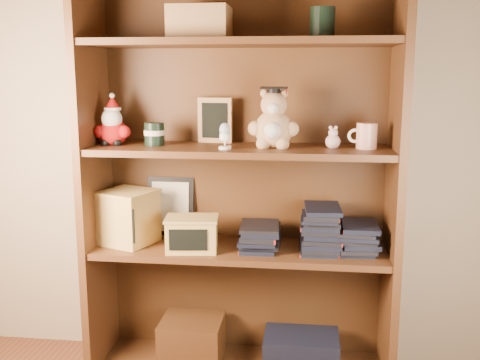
# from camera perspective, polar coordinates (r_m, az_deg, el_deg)

# --- Properties ---
(bookcase) EXTENTS (1.20, 0.35, 1.60)m
(bookcase) POSITION_cam_1_polar(r_m,az_deg,el_deg) (2.23, 0.09, -0.79)
(bookcase) COLOR #502E16
(bookcase) RESTS_ON ground
(shelf_lower) EXTENTS (1.14, 0.33, 0.02)m
(shelf_lower) POSITION_cam_1_polar(r_m,az_deg,el_deg) (2.24, -0.00, -7.11)
(shelf_lower) COLOR #502E16
(shelf_lower) RESTS_ON ground
(shelf_upper) EXTENTS (1.14, 0.33, 0.02)m
(shelf_upper) POSITION_cam_1_polar(r_m,az_deg,el_deg) (2.15, -0.00, 3.07)
(shelf_upper) COLOR #502E16
(shelf_upper) RESTS_ON ground
(santa_plush) EXTENTS (0.15, 0.11, 0.21)m
(santa_plush) POSITION_cam_1_polar(r_m,az_deg,el_deg) (2.25, -12.80, 5.42)
(santa_plush) COLOR #A50F0F
(santa_plush) RESTS_ON shelf_upper
(teachers_tin) EXTENTS (0.08, 0.08, 0.09)m
(teachers_tin) POSITION_cam_1_polar(r_m,az_deg,el_deg) (2.21, -8.69, 4.66)
(teachers_tin) COLOR black
(teachers_tin) RESTS_ON shelf_upper
(chalkboard_plaque) EXTENTS (0.14, 0.08, 0.18)m
(chalkboard_plaque) POSITION_cam_1_polar(r_m,az_deg,el_deg) (2.27, -2.55, 6.01)
(chalkboard_plaque) COLOR #9E7547
(chalkboard_plaque) RESTS_ON shelf_upper
(egg_cup) EXTENTS (0.05, 0.05, 0.10)m
(egg_cup) POSITION_cam_1_polar(r_m,az_deg,el_deg) (2.08, -1.55, 4.59)
(egg_cup) COLOR white
(egg_cup) RESTS_ON shelf_upper
(grad_teddy_bear) EXTENTS (0.19, 0.17, 0.23)m
(grad_teddy_bear) POSITION_cam_1_polar(r_m,az_deg,el_deg) (2.12, 3.43, 5.70)
(grad_teddy_bear) COLOR tan
(grad_teddy_bear) RESTS_ON shelf_upper
(pink_figurine) EXTENTS (0.06, 0.06, 0.09)m
(pink_figurine) POSITION_cam_1_polar(r_m,az_deg,el_deg) (2.13, 9.42, 4.08)
(pink_figurine) COLOR #D5A8A4
(pink_figurine) RESTS_ON shelf_upper
(teacher_mug) EXTENTS (0.11, 0.08, 0.10)m
(teacher_mug) POSITION_cam_1_polar(r_m,az_deg,el_deg) (2.14, 12.69, 4.39)
(teacher_mug) COLOR silver
(teacher_mug) RESTS_ON shelf_upper
(certificate_frame) EXTENTS (0.20, 0.05, 0.25)m
(certificate_frame) POSITION_cam_1_polar(r_m,az_deg,el_deg) (2.39, -7.07, -2.65)
(certificate_frame) COLOR black
(certificate_frame) RESTS_ON shelf_lower
(treats_box) EXTENTS (0.25, 0.25, 0.21)m
(treats_box) POSITION_cam_1_polar(r_m,az_deg,el_deg) (2.30, -11.28, -3.67)
(treats_box) COLOR tan
(treats_box) RESTS_ON shelf_lower
(pencils_box) EXTENTS (0.22, 0.17, 0.13)m
(pencils_box) POSITION_cam_1_polar(r_m,az_deg,el_deg) (2.18, -4.92, -5.44)
(pencils_box) COLOR tan
(pencils_box) RESTS_ON shelf_lower
(book_stack_left) EXTENTS (0.14, 0.20, 0.10)m
(book_stack_left) POSITION_cam_1_polar(r_m,az_deg,el_deg) (2.21, 2.02, -5.70)
(book_stack_left) COLOR black
(book_stack_left) RESTS_ON shelf_lower
(book_stack_mid) EXTENTS (0.14, 0.20, 0.18)m
(book_stack_mid) POSITION_cam_1_polar(r_m,az_deg,el_deg) (2.20, 8.13, -4.86)
(book_stack_mid) COLOR black
(book_stack_mid) RESTS_ON shelf_lower
(book_stack_right) EXTENTS (0.14, 0.20, 0.11)m
(book_stack_right) POSITION_cam_1_polar(r_m,az_deg,el_deg) (2.21, 11.89, -5.73)
(book_stack_right) COLOR black
(book_stack_right) RESTS_ON shelf_lower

